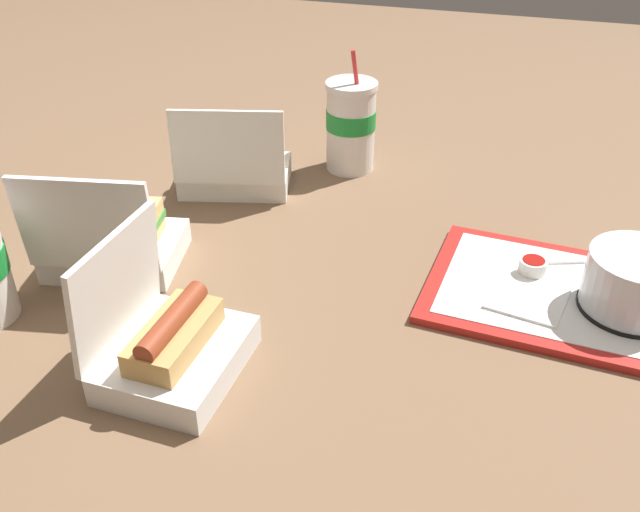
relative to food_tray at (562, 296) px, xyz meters
The scene contains 10 objects.
ground_plane 0.38m from the food_tray, behind, with size 3.20×3.20×0.00m, color brown.
food_tray is the anchor object (origin of this frame).
cake_container 0.10m from the food_tray, ahead, with size 0.14×0.14×0.08m.
ketchup_cup 0.06m from the food_tray, 142.09° to the left, with size 0.04×0.04×0.02m.
napkin_stack 0.06m from the food_tray, 143.99° to the right, with size 0.10×0.10×0.00m, color white.
plastic_fork 0.08m from the food_tray, 86.03° to the left, with size 0.11×0.01×0.01m, color white.
clamshell_hotdog_center 0.60m from the food_tray, 161.77° to the left, with size 0.22×0.18×0.17m.
clamshell_sandwich_front 0.66m from the food_tray, behind, with size 0.22×0.20×0.18m.
clamshell_hotdog_left 0.54m from the food_tray, 147.75° to the right, with size 0.16×0.18×0.18m.
soda_cup_center 0.52m from the food_tray, 140.21° to the left, with size 0.09×0.09×0.23m.
Camera 1 is at (0.28, -0.84, 0.60)m, focal length 40.00 mm.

